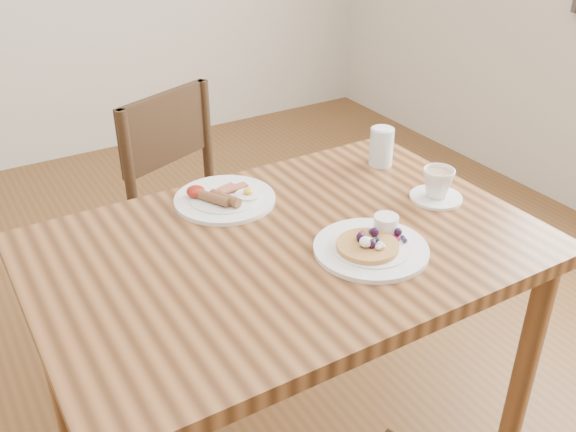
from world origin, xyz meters
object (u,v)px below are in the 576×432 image
object	(u,v)px
dining_table	(288,275)
chair_far	(200,210)
pancake_plate	(372,245)
teacup_saucer	(437,186)
water_glass	(381,147)
breakfast_plate	(223,198)

from	to	relation	value
dining_table	chair_far	bearing A→B (deg)	85.09
pancake_plate	teacup_saucer	xyz separation A→B (m)	(0.30, 0.11, 0.03)
chair_far	pancake_plate	xyz separation A→B (m)	(0.09, -0.81, 0.27)
teacup_saucer	water_glass	size ratio (longest dim) A/B	1.24
dining_table	pancake_plate	size ratio (longest dim) A/B	4.44
water_glass	dining_table	bearing A→B (deg)	-153.52
pancake_plate	water_glass	world-z (taller)	water_glass
teacup_saucer	water_glass	bearing A→B (deg)	88.34
chair_far	water_glass	distance (m)	0.68
pancake_plate	breakfast_plate	xyz separation A→B (m)	(-0.19, 0.39, -0.00)
breakfast_plate	water_glass	distance (m)	0.51
chair_far	water_glass	xyz separation A→B (m)	(0.40, -0.45, 0.31)
chair_far	water_glass	bearing A→B (deg)	109.97
pancake_plate	teacup_saucer	bearing A→B (deg)	20.51
pancake_plate	breakfast_plate	bearing A→B (deg)	116.08
dining_table	water_glass	bearing A→B (deg)	26.48
breakfast_plate	water_glass	bearing A→B (deg)	-3.39
chair_far	water_glass	world-z (taller)	chair_far
teacup_saucer	chair_far	bearing A→B (deg)	119.51
chair_far	pancake_plate	distance (m)	0.86
breakfast_plate	teacup_saucer	xyz separation A→B (m)	(0.50, -0.28, 0.03)
breakfast_plate	water_glass	xyz separation A→B (m)	(0.50, -0.03, 0.05)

